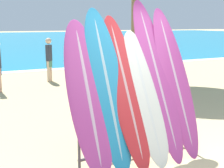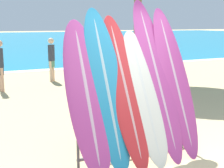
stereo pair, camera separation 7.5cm
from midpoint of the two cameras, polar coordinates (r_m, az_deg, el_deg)
The scene contains 11 objects.
surfboard_rack at distance 4.72m, azimuth 4.63°, elevation -7.38°, with size 1.84×0.04×0.97m.
surfboard_slot_0 at distance 4.29m, azimuth -4.12°, elevation -2.08°, with size 0.58×1.06×2.08m.
surfboard_slot_1 at distance 4.42m, azimuth -0.52°, elevation -0.47°, with size 0.53×1.13×2.26m.
surfboard_slot_2 at distance 4.53m, azimuth 2.84°, elevation -0.88°, with size 0.49×1.22×2.15m.
surfboard_slot_3 at distance 4.65m, azimuth 6.43°, elevation -2.11°, with size 0.54×1.08×1.91m.
surfboard_slot_4 at distance 4.87m, azimuth 8.59°, elevation 1.40°, with size 0.48×1.33×2.41m.
surfboard_slot_5 at distance 5.03m, azimuth 11.86°, elevation 0.81°, with size 0.50×1.15×2.27m.
person_near_water at distance 9.06m, azimuth 5.31°, elevation 4.29°, with size 0.23×0.29×1.74m.
person_mid_beach at distance 11.09m, azimuth -10.81°, elevation 4.73°, with size 0.25×0.26×1.52m.
person_far_left at distance 11.42m, azimuth -2.73°, elevation 5.53°, with size 0.28×0.22×1.67m.
person_far_right at distance 9.77m, azimuth -19.55°, elevation 3.51°, with size 0.21×0.26×1.53m.
Camera 2 is at (-2.43, -3.12, 2.01)m, focal length 50.00 mm.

